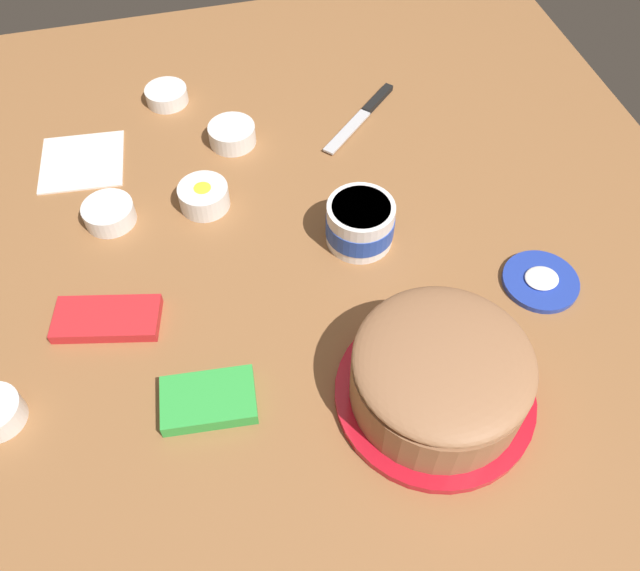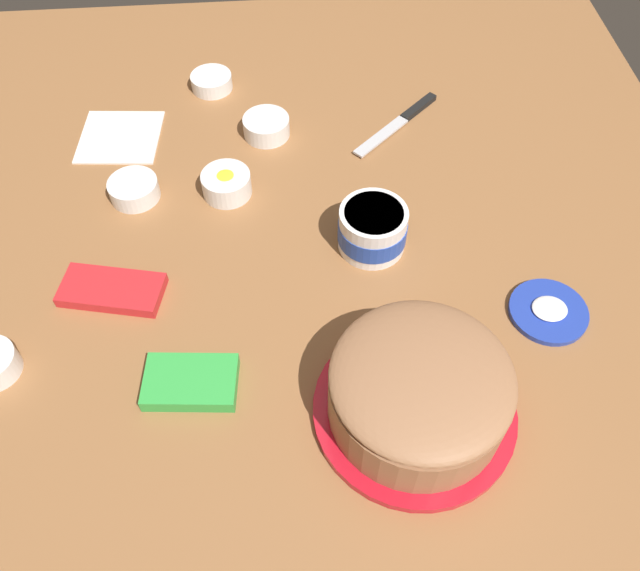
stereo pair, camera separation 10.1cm
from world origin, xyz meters
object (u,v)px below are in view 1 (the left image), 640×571
at_px(spreading_knife, 366,112).
at_px(candy_box_upper, 107,319).
at_px(candy_box_lower, 209,400).
at_px(paper_napkin, 82,161).
at_px(frosted_cake, 439,377).
at_px(frosting_tub_lid, 541,281).
at_px(sprinkle_bowl_yellow, 204,195).
at_px(sprinkle_bowl_pink, 109,213).
at_px(frosting_tub, 360,223).
at_px(sprinkle_bowl_green, 167,95).
at_px(sprinkle_bowl_orange, 232,134).

distance_m(spreading_knife, candy_box_upper, 0.65).
relative_size(spreading_knife, candy_box_lower, 1.42).
relative_size(spreading_knife, paper_napkin, 1.24).
relative_size(frosted_cake, candy_box_upper, 1.77).
bearing_deg(spreading_knife, paper_napkin, 0.25).
height_order(frosting_tub_lid, sprinkle_bowl_yellow, sprinkle_bowl_yellow).
bearing_deg(sprinkle_bowl_pink, spreading_knife, -162.09).
xyz_separation_m(sprinkle_bowl_pink, paper_napkin, (0.04, -0.16, -0.01)).
relative_size(frosting_tub, sprinkle_bowl_pink, 1.30).
xyz_separation_m(frosted_cake, sprinkle_bowl_yellow, (0.26, -0.45, -0.03)).
xyz_separation_m(sprinkle_bowl_yellow, paper_napkin, (0.21, -0.16, -0.02)).
relative_size(frosting_tub_lid, sprinkle_bowl_yellow, 1.39).
xyz_separation_m(sprinkle_bowl_green, paper_napkin, (0.17, 0.14, -0.01)).
relative_size(sprinkle_bowl_green, candy_box_upper, 0.52).
bearing_deg(sprinkle_bowl_green, frosted_cake, 110.94).
bearing_deg(sprinkle_bowl_pink, candy_box_upper, 85.20).
height_order(frosted_cake, sprinkle_bowl_green, frosted_cake).
distance_m(frosting_tub_lid, paper_napkin, 0.84).
height_order(frosting_tub_lid, sprinkle_bowl_green, sprinkle_bowl_green).
height_order(frosting_tub, frosting_tub_lid, frosting_tub).
xyz_separation_m(spreading_knife, paper_napkin, (0.55, 0.00, -0.00)).
xyz_separation_m(frosted_cake, sprinkle_bowl_green, (0.29, -0.76, -0.04)).
bearing_deg(frosting_tub, sprinkle_bowl_yellow, -30.91).
bearing_deg(sprinkle_bowl_green, frosting_tub_lid, 130.73).
bearing_deg(sprinkle_bowl_orange, frosting_tub_lid, 132.52).
height_order(frosting_tub_lid, candy_box_lower, candy_box_lower).
distance_m(candy_box_lower, paper_napkin, 0.57).
height_order(frosting_tub, paper_napkin, frosting_tub).
bearing_deg(frosting_tub, frosting_tub_lid, 147.62).
xyz_separation_m(frosted_cake, frosting_tub, (0.02, -0.31, -0.02)).
height_order(frosting_tub_lid, paper_napkin, frosting_tub_lid).
xyz_separation_m(frosted_cake, spreading_knife, (-0.08, -0.62, -0.05)).
distance_m(frosted_cake, sprinkle_bowl_pink, 0.62).
height_order(frosted_cake, candy_box_upper, frosted_cake).
xyz_separation_m(spreading_knife, candy_box_lower, (0.39, 0.55, 0.01)).
relative_size(frosting_tub, candy_box_lower, 0.86).
distance_m(frosting_tub_lid, sprinkle_bowl_pink, 0.72).
bearing_deg(sprinkle_bowl_orange, sprinkle_bowl_yellow, 63.58).
relative_size(frosting_tub, frosting_tub_lid, 0.94).
height_order(frosted_cake, sprinkle_bowl_yellow, frosted_cake).
height_order(frosted_cake, spreading_knife, frosted_cake).
bearing_deg(sprinkle_bowl_orange, spreading_knife, -176.65).
bearing_deg(candy_box_lower, sprinkle_bowl_orange, -97.87).
bearing_deg(paper_napkin, sprinkle_bowl_green, -141.22).
bearing_deg(frosting_tub, frosted_cake, 93.60).
bearing_deg(candy_box_lower, candy_box_upper, -48.28).
bearing_deg(sprinkle_bowl_yellow, candy_box_lower, 82.46).
distance_m(frosting_tub_lid, spreading_knife, 0.50).
xyz_separation_m(frosted_cake, frosting_tub_lid, (-0.23, -0.15, -0.05)).
distance_m(sprinkle_bowl_yellow, candy_box_lower, 0.39).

